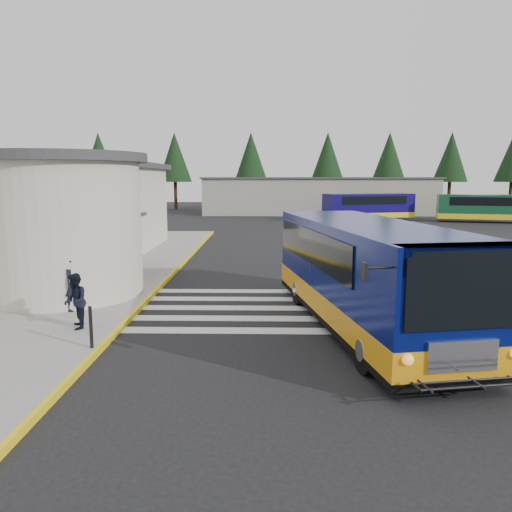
{
  "coord_description": "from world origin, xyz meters",
  "views": [
    {
      "loc": [
        -0.09,
        -16.31,
        4.13
      ],
      "look_at": [
        -0.39,
        -0.5,
        1.65
      ],
      "focal_mm": 35.0,
      "sensor_mm": 36.0,
      "label": 1
    }
  ],
  "objects_px": {
    "bollard": "(91,327)",
    "far_bus_b": "(486,207)",
    "pedestrian_b": "(75,301)",
    "far_bus_a": "(368,206)",
    "pedestrian_a": "(72,284)",
    "transit_bus": "(366,278)"
  },
  "relations": [
    {
      "from": "transit_bus",
      "to": "pedestrian_a",
      "type": "distance_m",
      "value": 8.69
    },
    {
      "from": "far_bus_a",
      "to": "pedestrian_b",
      "type": "bearing_deg",
      "value": 140.55
    },
    {
      "from": "bollard",
      "to": "far_bus_b",
      "type": "height_order",
      "value": "far_bus_b"
    },
    {
      "from": "pedestrian_a",
      "to": "bollard",
      "type": "xyz_separation_m",
      "value": [
        1.72,
        -3.32,
        -0.31
      ]
    },
    {
      "from": "transit_bus",
      "to": "pedestrian_a",
      "type": "bearing_deg",
      "value": 162.89
    },
    {
      "from": "pedestrian_a",
      "to": "bollard",
      "type": "distance_m",
      "value": 3.76
    },
    {
      "from": "bollard",
      "to": "far_bus_b",
      "type": "bearing_deg",
      "value": 55.43
    },
    {
      "from": "bollard",
      "to": "far_bus_a",
      "type": "distance_m",
      "value": 39.9
    },
    {
      "from": "far_bus_b",
      "to": "transit_bus",
      "type": "bearing_deg",
      "value": 166.01
    },
    {
      "from": "bollard",
      "to": "far_bus_b",
      "type": "distance_m",
      "value": 43.61
    },
    {
      "from": "pedestrian_a",
      "to": "bollard",
      "type": "height_order",
      "value": "pedestrian_a"
    },
    {
      "from": "pedestrian_b",
      "to": "far_bus_a",
      "type": "distance_m",
      "value": 38.84
    },
    {
      "from": "bollard",
      "to": "far_bus_a",
      "type": "xyz_separation_m",
      "value": [
        14.09,
        37.32,
        0.81
      ]
    },
    {
      "from": "pedestrian_a",
      "to": "pedestrian_b",
      "type": "xyz_separation_m",
      "value": [
        0.79,
        -1.82,
        -0.07
      ]
    },
    {
      "from": "transit_bus",
      "to": "pedestrian_a",
      "type": "height_order",
      "value": "transit_bus"
    },
    {
      "from": "far_bus_a",
      "to": "pedestrian_a",
      "type": "bearing_deg",
      "value": 138.36
    },
    {
      "from": "pedestrian_b",
      "to": "far_bus_b",
      "type": "relative_size",
      "value": 0.17
    },
    {
      "from": "bollard",
      "to": "far_bus_a",
      "type": "height_order",
      "value": "far_bus_a"
    },
    {
      "from": "pedestrian_b",
      "to": "far_bus_a",
      "type": "relative_size",
      "value": 0.16
    },
    {
      "from": "pedestrian_b",
      "to": "far_bus_b",
      "type": "bearing_deg",
      "value": 123.36
    },
    {
      "from": "transit_bus",
      "to": "pedestrian_a",
      "type": "xyz_separation_m",
      "value": [
        -8.62,
        1.07,
        -0.44
      ]
    },
    {
      "from": "far_bus_b",
      "to": "bollard",
      "type": "bearing_deg",
      "value": 159.37
    }
  ]
}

